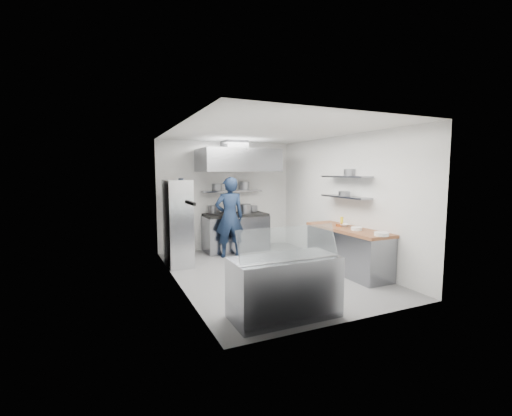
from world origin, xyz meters
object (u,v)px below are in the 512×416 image
gas_range (236,233)px  chef (230,217)px  display_case (284,287)px  wire_rack (178,223)px

gas_range → chef: bearing=-122.8°
chef → display_case: chef is taller
chef → gas_range: bearing=-117.4°
chef → display_case: (-0.47, -3.53, -0.53)m
wire_rack → display_case: (0.79, -3.32, -0.50)m
wire_rack → display_case: wire_rack is taller
gas_range → wire_rack: size_ratio=0.86×
chef → display_case: bearing=87.8°
chef → wire_rack: bearing=15.0°
gas_range → display_case: (-0.84, -4.10, -0.03)m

